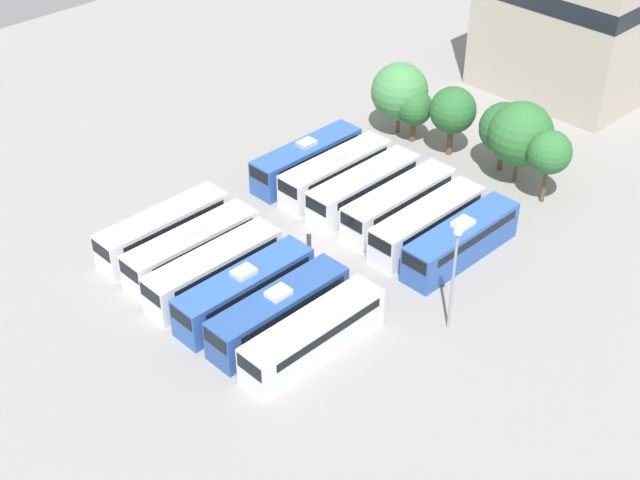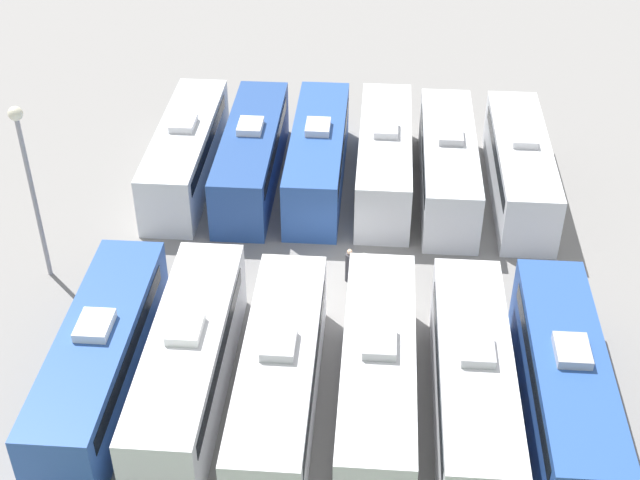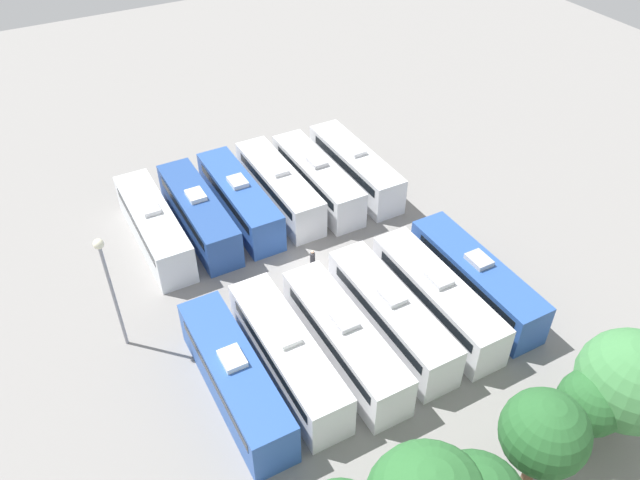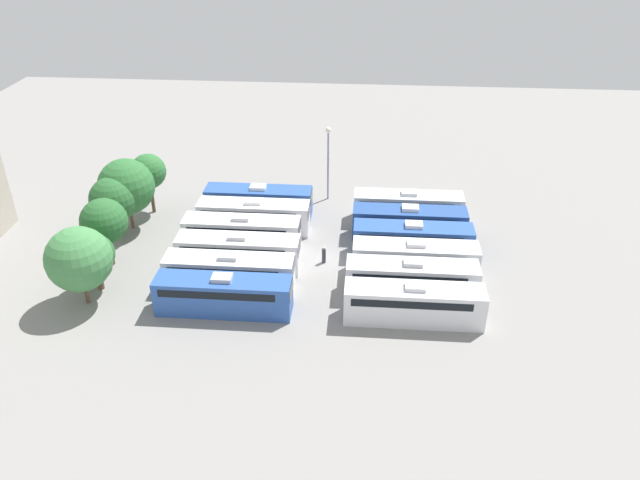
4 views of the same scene
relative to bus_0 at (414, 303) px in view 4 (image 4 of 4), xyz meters
The scene contains 21 objects.
ground_plane 11.49m from the bus_0, 41.64° to the left, with size 116.07×116.07×0.00m, color gray.
bus_0 is the anchor object (origin of this frame).
bus_1 3.55m from the bus_0, ahead, with size 2.63×11.04×3.39m.
bus_2 6.74m from the bus_0, ahead, with size 2.63×11.04×3.39m.
bus_3 10.11m from the bus_0, ahead, with size 2.63×11.04×3.39m.
bus_4 13.47m from the bus_0, ahead, with size 2.63×11.04×3.39m.
bus_5 16.86m from the bus_0, ahead, with size 2.63×11.04×3.39m.
bus_6 15.25m from the bus_0, 89.94° to the left, with size 2.63×11.04×3.39m.
bus_7 15.80m from the bus_0, 77.90° to the left, with size 2.63×11.04×3.39m.
bus_8 16.74m from the bus_0, 66.37° to the left, with size 2.63×11.04×3.39m.
bus_9 18.73m from the bus_0, 56.86° to the left, with size 2.63×11.04×3.39m.
bus_10 20.39m from the bus_0, 47.89° to the left, with size 2.63×11.04×3.39m.
bus_11 22.76m from the bus_0, 41.84° to the left, with size 2.63×11.04×3.39m.
worker_person 11.21m from the bus_0, 43.56° to the left, with size 0.36×0.36×1.67m.
light_pole 23.28m from the bus_0, 21.04° to the left, with size 0.60×0.60×8.28m.
tree_0 26.96m from the bus_0, 89.39° to the left, with size 5.33×5.33×6.89m.
tree_1 26.70m from the bus_0, 84.91° to the left, with size 3.40×3.40×5.16m.
tree_2 27.94m from the bus_0, 76.90° to the left, with size 4.19×4.19×6.50m.
tree_3 30.38m from the bus_0, 68.32° to the left, with size 4.51×4.51×6.36m.
tree_4 30.64m from the bus_0, 64.32° to the left, with size 5.51×5.51×7.34m.
tree_5 31.45m from the bus_0, 57.59° to the left, with size 3.62×3.62×6.49m.
Camera 4 is at (-49.01, -3.38, 30.51)m, focal length 35.00 mm.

